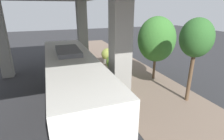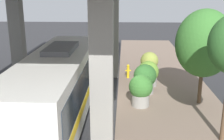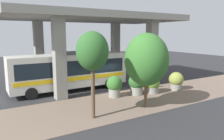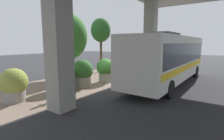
% 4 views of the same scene
% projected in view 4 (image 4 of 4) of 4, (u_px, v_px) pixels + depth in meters
% --- Properties ---
extents(ground_plane, '(80.00, 80.00, 0.00)m').
position_uv_depth(ground_plane, '(114.00, 86.00, 12.01)').
color(ground_plane, '#2D2D30').
rests_on(ground_plane, ground).
extents(sidewalk_strip, '(6.00, 40.00, 0.02)m').
position_uv_depth(sidewalk_strip, '(82.00, 81.00, 13.73)').
color(sidewalk_strip, '#7A6656').
rests_on(sidewalk_strip, ground).
extents(bus, '(2.73, 10.79, 3.64)m').
position_uv_depth(bus, '(169.00, 57.00, 12.66)').
color(bus, silver).
rests_on(bus, ground).
extents(fire_hydrant, '(0.42, 0.20, 1.04)m').
position_uv_depth(fire_hydrant, '(54.00, 92.00, 8.82)').
color(fire_hydrant, gold).
rests_on(fire_hydrant, ground).
extents(planter_front, '(1.42, 1.42, 1.86)m').
position_uv_depth(planter_front, '(82.00, 73.00, 11.79)').
color(planter_front, gray).
rests_on(planter_front, ground).
extents(planter_middle, '(1.43, 1.43, 1.69)m').
position_uv_depth(planter_middle, '(62.00, 78.00, 10.80)').
color(planter_middle, gray).
rests_on(planter_middle, ground).
extents(planter_back, '(1.36, 1.36, 1.71)m').
position_uv_depth(planter_back, '(14.00, 85.00, 8.78)').
color(planter_back, gray).
rests_on(planter_back, ground).
extents(planter_extra, '(1.32, 1.32, 1.80)m').
position_uv_depth(planter_extra, '(105.00, 70.00, 13.22)').
color(planter_extra, gray).
rests_on(planter_extra, ground).
extents(street_tree_near, '(1.99, 1.99, 5.43)m').
position_uv_depth(street_tree_near, '(101.00, 31.00, 17.55)').
color(street_tree_near, brown).
rests_on(street_tree_near, ground).
extents(street_tree_far, '(3.10, 3.10, 5.33)m').
position_uv_depth(street_tree_far, '(68.00, 37.00, 14.33)').
color(street_tree_far, brown).
rests_on(street_tree_far, ground).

